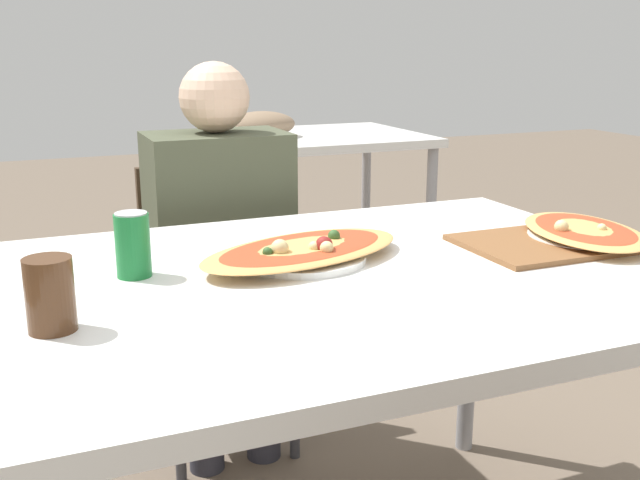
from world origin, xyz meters
TOP-DOWN VIEW (x-y plane):
  - dining_table at (0.00, 0.00)m, footprint 1.38×0.99m
  - chair_far_seated at (-0.03, 0.82)m, footprint 0.40×0.40m
  - person_seated at (-0.03, 0.71)m, footprint 0.38×0.27m
  - pizza_main at (-0.02, 0.10)m, footprint 0.52×0.37m
  - soda_can at (-0.36, 0.12)m, footprint 0.07×0.07m
  - drink_glass at (-0.52, -0.11)m, footprint 0.07×0.07m
  - serving_tray at (0.54, 0.00)m, footprint 0.42×0.27m
  - pizza_second at (0.62, 0.00)m, footprint 0.32×0.42m
  - background_table at (0.72, 2.07)m, footprint 1.10×0.80m

SIDE VIEW (x-z plane):
  - chair_far_seated at x=-0.03m, z-range 0.06..0.90m
  - person_seated at x=-0.03m, z-range 0.10..1.25m
  - dining_table at x=0.00m, z-range 0.32..1.08m
  - background_table at x=0.72m, z-range 0.26..1.14m
  - serving_tray at x=0.54m, z-range 0.76..0.77m
  - pizza_second at x=0.62m, z-range 0.75..0.81m
  - pizza_main at x=-0.02m, z-range 0.75..0.81m
  - drink_glass at x=-0.52m, z-range 0.76..0.88m
  - soda_can at x=-0.36m, z-range 0.76..0.89m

